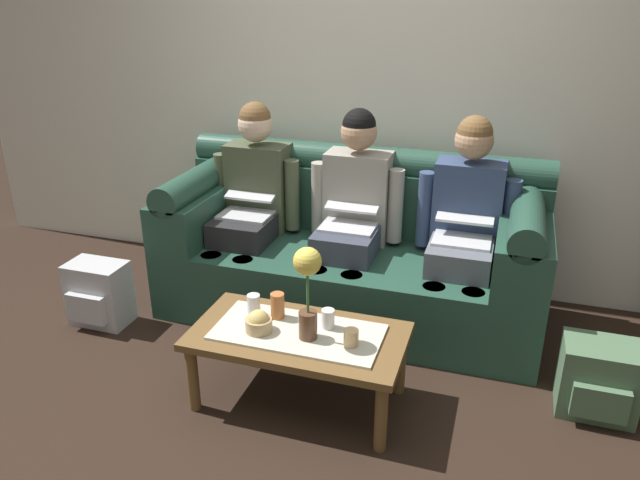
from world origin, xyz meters
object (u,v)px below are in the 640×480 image
cup_far_center (328,319)px  cup_far_left (254,305)px  snack_bowl (259,323)px  cup_near_right (351,337)px  person_left (252,197)px  backpack_left (99,294)px  flower_vase (308,282)px  cup_near_left (278,306)px  person_right (465,220)px  backpack_right (598,380)px  coffee_table (298,341)px  person_middle (353,208)px  couch (352,252)px

cup_far_center → cup_far_left: bearing=-178.8°
snack_bowl → cup_near_right: bearing=2.0°
person_left → backpack_left: bearing=-138.9°
flower_vase → cup_near_left: bearing=147.2°
person_right → backpack_right: (0.71, -0.61, -0.48)m
cup_far_left → backpack_left: cup_far_left is taller
coffee_table → cup_near_left: cup_near_left is taller
person_left → cup_near_right: 1.37m
person_middle → backpack_right: person_middle is taller
backpack_left → person_right: bearing=17.4°
couch → cup_far_center: (0.12, -0.89, 0.06)m
cup_near_left → cup_far_left: bearing=-168.6°
person_left → backpack_left: person_left is taller
cup_far_center → backpack_left: (-1.49, 0.26, -0.25)m
backpack_left → person_left: bearing=41.1°
person_left → cup_far_left: bearing=-66.3°
couch → coffee_table: couch is taller
couch → coffee_table: bearing=-90.0°
cup_far_center → cup_near_left: bearing=176.6°
person_right → cup_near_left: 1.19m
person_left → snack_bowl: size_ratio=9.74×
snack_bowl → cup_far_left: size_ratio=1.12×
cup_near_left → backpack_left: 1.28m
cup_far_left → person_middle: bearing=74.5°
person_left → flower_vase: (0.71, -1.00, 0.01)m
couch → backpack_right: 1.50m
cup_near_right → backpack_right: (1.09, 0.39, -0.25)m
person_left → flower_vase: person_left is taller
person_middle → cup_far_center: (0.12, -0.89, -0.23)m
couch → person_right: (0.64, -0.00, 0.29)m
snack_bowl → cup_near_right: size_ratio=1.65×
flower_vase → backpack_right: 1.43m
person_left → cup_far_center: size_ratio=13.23×
coffee_table → backpack_left: coffee_table is taller
person_right → coffee_table: person_right is taller
couch → snack_bowl: (-0.17, -1.02, 0.06)m
person_middle → cup_near_left: person_middle is taller
person_right → cup_far_center: size_ratio=13.23×
person_right → cup_near_right: size_ratio=16.05×
snack_bowl → cup_far_left: (-0.08, 0.12, 0.01)m
cup_far_left → backpack_right: (1.60, 0.28, -0.27)m
person_right → cup_near_left: person_right is taller
backpack_right → cup_near_left: bearing=-170.1°
person_middle → flower_vase: (0.06, -1.00, 0.01)m
cup_near_left → cup_near_right: bearing=-17.7°
person_right → cup_near_left: (-0.78, -0.87, -0.21)m
person_left → backpack_right: 2.14m
coffee_table → cup_near_left: size_ratio=7.91×
coffee_table → snack_bowl: snack_bowl is taller
couch → snack_bowl: size_ratio=17.59×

